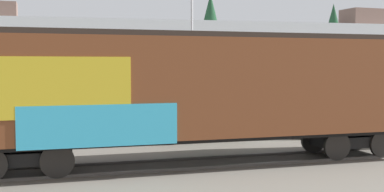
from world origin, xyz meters
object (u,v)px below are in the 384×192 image
(parked_car_silver, at_px, (79,122))
(parked_car_green, at_px, (197,119))
(flagpole, at_px, (189,2))
(freight_car, at_px, (202,89))
(parked_car_white, at_px, (331,117))

(parked_car_silver, bearing_deg, parked_car_green, -4.34)
(parked_car_green, bearing_deg, parked_car_silver, 175.66)
(flagpole, distance_m, parked_car_green, 7.98)
(flagpole, bearing_deg, freight_car, -100.76)
(parked_car_white, bearing_deg, freight_car, -146.35)
(flagpole, distance_m, parked_car_white, 9.47)
(flagpole, relative_size, parked_car_white, 2.21)
(flagpole, relative_size, parked_car_silver, 2.11)
(parked_car_green, distance_m, parked_car_white, 5.96)
(flagpole, height_order, parked_car_white, flagpole)
(parked_car_white, bearing_deg, parked_car_green, 178.75)
(freight_car, height_order, flagpole, flagpole)
(freight_car, xyz_separation_m, parked_car_green, (1.00, 4.76, -1.47))
(parked_car_silver, relative_size, parked_car_green, 1.15)
(freight_car, bearing_deg, parked_car_green, 78.10)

